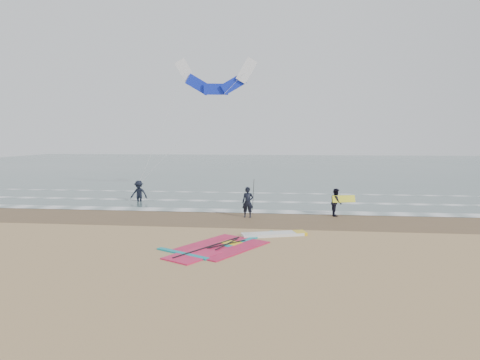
# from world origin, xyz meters

# --- Properties ---
(ground) EXTENTS (120.00, 120.00, 0.00)m
(ground) POSITION_xyz_m (0.00, 0.00, 0.00)
(ground) COLOR tan
(ground) RESTS_ON ground
(sea_water) EXTENTS (120.00, 80.00, 0.02)m
(sea_water) POSITION_xyz_m (0.00, 48.00, 0.01)
(sea_water) COLOR #47605E
(sea_water) RESTS_ON ground
(wet_sand_band) EXTENTS (120.00, 5.00, 0.01)m
(wet_sand_band) POSITION_xyz_m (0.00, 6.00, 0.00)
(wet_sand_band) COLOR brown
(wet_sand_band) RESTS_ON ground
(foam_waterline) EXTENTS (120.00, 9.15, 0.02)m
(foam_waterline) POSITION_xyz_m (0.00, 10.44, 0.03)
(foam_waterline) COLOR white
(foam_waterline) RESTS_ON ground
(windsurf_rig) EXTENTS (5.98, 5.66, 0.14)m
(windsurf_rig) POSITION_xyz_m (-0.10, 0.50, 0.04)
(windsurf_rig) COLOR white
(windsurf_rig) RESTS_ON ground
(person_standing) EXTENTS (0.62, 0.42, 1.68)m
(person_standing) POSITION_xyz_m (-0.22, 6.37, 0.84)
(person_standing) COLOR black
(person_standing) RESTS_ON ground
(person_walking) EXTENTS (0.59, 0.76, 1.54)m
(person_walking) POSITION_xyz_m (4.63, 7.39, 0.77)
(person_walking) COLOR black
(person_walking) RESTS_ON ground
(person_wading) EXTENTS (1.16, 0.67, 1.80)m
(person_wading) POSITION_xyz_m (-8.13, 11.19, 0.90)
(person_wading) COLOR black
(person_wading) RESTS_ON ground
(held_pole) EXTENTS (0.17, 0.86, 1.82)m
(held_pole) POSITION_xyz_m (0.08, 6.37, 1.24)
(held_pole) COLOR black
(held_pole) RESTS_ON ground
(carried_kiteboard) EXTENTS (1.30, 0.51, 0.39)m
(carried_kiteboard) POSITION_xyz_m (5.03, 7.29, 0.98)
(carried_kiteboard) COLOR yellow
(carried_kiteboard) RESTS_ON ground
(surf_kite) EXTENTS (7.69, 5.20, 9.22)m
(surf_kite) POSITION_xyz_m (-3.65, 16.12, 8.71)
(surf_kite) COLOR white
(surf_kite) RESTS_ON ground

